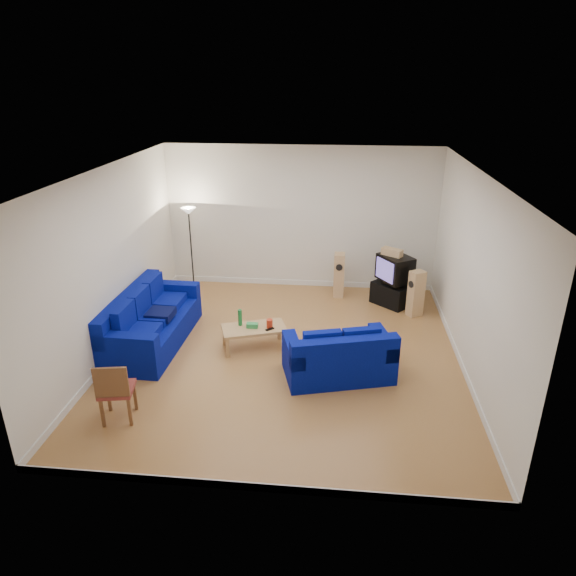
# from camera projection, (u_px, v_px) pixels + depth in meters

# --- Properties ---
(room) EXTENTS (6.01, 6.51, 3.21)m
(room) POSITION_uv_depth(u_px,v_px,m) (286.00, 272.00, 8.46)
(room) COLOR brown
(room) RESTS_ON ground
(sofa_three_seat) EXTENTS (1.15, 2.52, 0.96)m
(sofa_three_seat) POSITION_uv_depth(u_px,v_px,m) (149.00, 325.00, 9.32)
(sofa_three_seat) COLOR #01085D
(sofa_three_seat) RESTS_ON ground
(sofa_loveseat) EXTENTS (1.89, 1.37, 0.85)m
(sofa_loveseat) POSITION_uv_depth(u_px,v_px,m) (339.00, 359.00, 8.26)
(sofa_loveseat) COLOR #01085D
(sofa_loveseat) RESTS_ON ground
(coffee_table) EXTENTS (1.24, 0.89, 0.41)m
(coffee_table) POSITION_uv_depth(u_px,v_px,m) (254.00, 330.00, 9.15)
(coffee_table) COLOR tan
(coffee_table) RESTS_ON ground
(bottle) EXTENTS (0.10, 0.10, 0.30)m
(bottle) POSITION_uv_depth(u_px,v_px,m) (240.00, 318.00, 9.14)
(bottle) COLOR #197233
(bottle) RESTS_ON coffee_table
(tissue_box) EXTENTS (0.20, 0.11, 0.08)m
(tissue_box) POSITION_uv_depth(u_px,v_px,m) (252.00, 325.00, 9.10)
(tissue_box) COLOR green
(tissue_box) RESTS_ON coffee_table
(red_canister) EXTENTS (0.15, 0.15, 0.15)m
(red_canister) POSITION_uv_depth(u_px,v_px,m) (270.00, 324.00, 9.09)
(red_canister) COLOR red
(red_canister) RESTS_ON coffee_table
(remote) EXTENTS (0.15, 0.15, 0.02)m
(remote) POSITION_uv_depth(u_px,v_px,m) (270.00, 329.00, 9.03)
(remote) COLOR black
(remote) RESTS_ON coffee_table
(tv_stand) EXTENTS (0.86, 0.84, 0.47)m
(tv_stand) POSITION_uv_depth(u_px,v_px,m) (390.00, 294.00, 10.92)
(tv_stand) COLOR black
(tv_stand) RESTS_ON ground
(av_receiver) EXTENTS (0.51, 0.49, 0.09)m
(av_receiver) POSITION_uv_depth(u_px,v_px,m) (394.00, 282.00, 10.80)
(av_receiver) COLOR black
(av_receiver) RESTS_ON tv_stand
(television) EXTENTS (0.81, 0.86, 0.54)m
(television) POSITION_uv_depth(u_px,v_px,m) (395.00, 268.00, 10.68)
(television) COLOR black
(television) RESTS_ON av_receiver
(centre_speaker) EXTENTS (0.45, 0.39, 0.15)m
(centre_speaker) POSITION_uv_depth(u_px,v_px,m) (392.00, 252.00, 10.58)
(centre_speaker) COLOR tan
(centre_speaker) RESTS_ON television
(speaker_left) EXTENTS (0.23, 0.31, 0.99)m
(speaker_left) POSITION_uv_depth(u_px,v_px,m) (339.00, 275.00, 11.26)
(speaker_left) COLOR tan
(speaker_left) RESTS_ON ground
(speaker_right) EXTENTS (0.36, 0.34, 0.96)m
(speaker_right) POSITION_uv_depth(u_px,v_px,m) (416.00, 293.00, 10.35)
(speaker_right) COLOR tan
(speaker_right) RESTS_ON ground
(floor_lamp) EXTENTS (0.33, 0.33, 1.92)m
(floor_lamp) POSITION_uv_depth(u_px,v_px,m) (189.00, 223.00, 11.15)
(floor_lamp) COLOR black
(floor_lamp) RESTS_ON ground
(dining_chair) EXTENTS (0.53, 0.53, 0.96)m
(dining_chair) POSITION_uv_depth(u_px,v_px,m) (115.00, 389.00, 7.11)
(dining_chair) COLOR brown
(dining_chair) RESTS_ON ground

